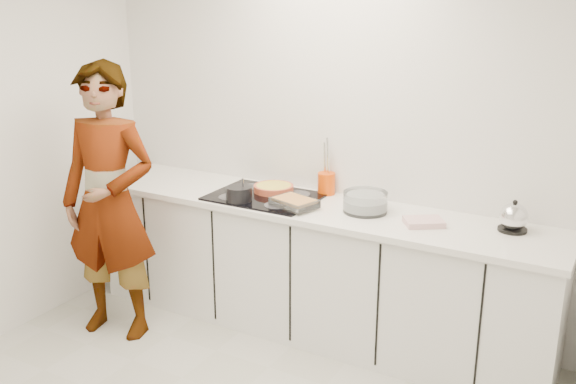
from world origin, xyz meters
The scene contains 12 objects.
wall_back centered at (0.00, 1.60, 1.30)m, with size 3.60×0.00×2.60m, color silver.
base_cabinets centered at (0.00, 1.28, 0.43)m, with size 3.20×0.58×0.87m, color white.
countertop centered at (0.00, 1.28, 0.89)m, with size 3.24×0.64×0.04m, color white.
hob centered at (-0.35, 1.26, 0.92)m, with size 0.72×0.54×0.01m, color black.
tart_dish centered at (-0.35, 1.37, 0.95)m, with size 0.35×0.35×0.05m.
saucepan centered at (-0.44, 1.08, 0.97)m, with size 0.21×0.21×0.16m.
baking_dish centered at (-0.06, 1.15, 0.95)m, with size 0.32×0.27×0.05m.
mixing_bowl centered at (0.36, 1.31, 0.97)m, with size 0.33×0.33×0.13m.
tea_towel centered at (0.77, 1.26, 0.93)m, with size 0.22×0.16×0.04m, color white.
kettle centered at (1.25, 1.41, 0.99)m, with size 0.21×0.21×0.19m.
utensil_crock centered at (-0.02, 1.54, 0.99)m, with size 0.12×0.12×0.15m, color #E24404.
cook centered at (-1.15, 0.62, 0.92)m, with size 0.67×0.44×1.85m, color white.
Camera 1 is at (1.82, -2.29, 2.22)m, focal length 40.00 mm.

